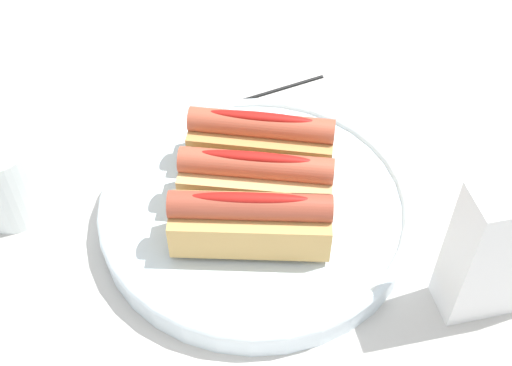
{
  "coord_description": "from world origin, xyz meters",
  "views": [
    {
      "loc": [
        -0.03,
        0.45,
        0.54
      ],
      "look_at": [
        -0.02,
        -0.0,
        0.05
      ],
      "focal_mm": 46.7,
      "sensor_mm": 36.0,
      "label": 1
    }
  ],
  "objects_px": {
    "hotdog_front": "(261,139)",
    "water_glass": "(7,185)",
    "hotdog_side": "(250,220)",
    "serving_bowl": "(256,206)",
    "hotdog_back": "(256,178)",
    "chopstick_near": "(244,98)"
  },
  "relations": [
    {
      "from": "hotdog_front",
      "to": "water_glass",
      "type": "distance_m",
      "value": 0.27
    },
    {
      "from": "hotdog_back",
      "to": "hotdog_side",
      "type": "height_order",
      "value": "same"
    },
    {
      "from": "hotdog_back",
      "to": "chopstick_near",
      "type": "height_order",
      "value": "hotdog_back"
    },
    {
      "from": "hotdog_back",
      "to": "water_glass",
      "type": "relative_size",
      "value": 1.71
    },
    {
      "from": "serving_bowl",
      "to": "water_glass",
      "type": "distance_m",
      "value": 0.26
    },
    {
      "from": "hotdog_front",
      "to": "chopstick_near",
      "type": "xyz_separation_m",
      "value": [
        0.02,
        -0.13,
        -0.06
      ]
    },
    {
      "from": "hotdog_front",
      "to": "hotdog_back",
      "type": "xyz_separation_m",
      "value": [
        0.0,
        0.05,
        0.0
      ]
    },
    {
      "from": "water_glass",
      "to": "hotdog_back",
      "type": "bearing_deg",
      "value": 179.21
    },
    {
      "from": "hotdog_side",
      "to": "hotdog_front",
      "type": "bearing_deg",
      "value": -94.14
    },
    {
      "from": "hotdog_side",
      "to": "chopstick_near",
      "type": "xyz_separation_m",
      "value": [
        0.02,
        -0.24,
        -0.06
      ]
    },
    {
      "from": "water_glass",
      "to": "hotdog_side",
      "type": "bearing_deg",
      "value": 166.93
    },
    {
      "from": "serving_bowl",
      "to": "hotdog_side",
      "type": "xyz_separation_m",
      "value": [
        0.0,
        0.05,
        0.04
      ]
    },
    {
      "from": "hotdog_side",
      "to": "water_glass",
      "type": "distance_m",
      "value": 0.26
    },
    {
      "from": "chopstick_near",
      "to": "hotdog_front",
      "type": "bearing_deg",
      "value": 73.74
    },
    {
      "from": "hotdog_back",
      "to": "chopstick_near",
      "type": "distance_m",
      "value": 0.2
    },
    {
      "from": "serving_bowl",
      "to": "hotdog_front",
      "type": "bearing_deg",
      "value": -94.14
    },
    {
      "from": "hotdog_front",
      "to": "hotdog_side",
      "type": "height_order",
      "value": "same"
    },
    {
      "from": "hotdog_front",
      "to": "chopstick_near",
      "type": "distance_m",
      "value": 0.15
    },
    {
      "from": "hotdog_back",
      "to": "serving_bowl",
      "type": "bearing_deg",
      "value": 0.0
    },
    {
      "from": "serving_bowl",
      "to": "hotdog_front",
      "type": "relative_size",
      "value": 2.08
    },
    {
      "from": "hotdog_side",
      "to": "water_glass",
      "type": "relative_size",
      "value": 1.67
    },
    {
      "from": "serving_bowl",
      "to": "hotdog_side",
      "type": "bearing_deg",
      "value": 85.86
    }
  ]
}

